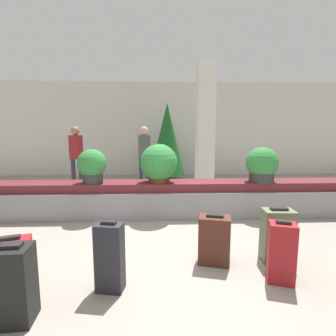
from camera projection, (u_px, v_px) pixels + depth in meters
name	position (u px, v px, depth m)	size (l,w,h in m)	color
ground_plane	(174.00, 261.00, 3.14)	(18.00, 18.00, 0.00)	gray
back_wall	(163.00, 129.00, 9.10)	(18.00, 0.06, 3.20)	beige
carousel	(168.00, 199.00, 4.83)	(7.46, 0.70, 0.63)	gray
pillar	(205.00, 129.00, 6.42)	(0.42, 0.42, 3.20)	silver
suitcase_0	(110.00, 257.00, 2.52)	(0.28, 0.22, 0.70)	#232328
suitcase_1	(281.00, 252.00, 2.68)	(0.31, 0.28, 0.65)	maroon
suitcase_2	(277.00, 235.00, 3.10)	(0.37, 0.26, 0.66)	#5B6647
suitcase_3	(15.00, 285.00, 2.10)	(0.29, 0.28, 0.67)	black
suitcase_4	(214.00, 240.00, 3.07)	(0.41, 0.33, 0.59)	#472319
suitcase_5	(11.00, 268.00, 2.44)	(0.41, 0.30, 0.59)	maroon
potted_plant_0	(159.00, 164.00, 4.67)	(0.66, 0.66, 0.69)	#4C2319
potted_plant_1	(92.00, 166.00, 4.61)	(0.51, 0.51, 0.61)	#2D2D2D
potted_plant_2	(262.00, 165.00, 4.73)	(0.57, 0.57, 0.63)	#2D2D2D
traveler_0	(144.00, 151.00, 7.16)	(0.34, 0.23, 1.67)	#282833
traveler_1	(76.00, 152.00, 6.98)	(0.37, 0.29, 1.66)	#282833
decorated_tree	(167.00, 139.00, 8.17)	(1.10, 1.10, 2.40)	#4C331E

